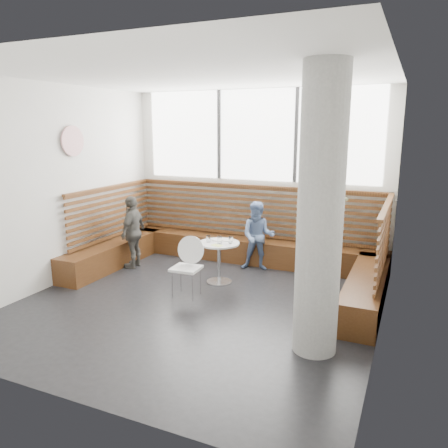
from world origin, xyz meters
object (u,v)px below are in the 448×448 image
at_px(concrete_column, 320,214).
at_px(adult_man, 325,238).
at_px(cafe_chair, 188,262).
at_px(child_left, 133,232).
at_px(child_back, 258,236).
at_px(cafe_table, 219,254).

xyz_separation_m(concrete_column, adult_man, (-0.29, 1.95, -0.76)).
distance_m(cafe_chair, child_left, 1.76).
bearing_deg(concrete_column, child_back, 122.37).
xyz_separation_m(concrete_column, child_back, (-1.58, 2.49, -0.98)).
distance_m(cafe_table, child_left, 1.79).
xyz_separation_m(adult_man, child_left, (-3.41, -0.24, -0.18)).
distance_m(cafe_table, child_back, 0.98).
bearing_deg(adult_man, cafe_chair, 117.80).
relative_size(cafe_table, cafe_chair, 0.76).
bearing_deg(cafe_table, concrete_column, -39.41).
bearing_deg(cafe_chair, concrete_column, -26.54).
height_order(adult_man, child_back, adult_man).
distance_m(concrete_column, cafe_table, 2.74).
distance_m(concrete_column, cafe_chair, 2.56).
xyz_separation_m(child_back, child_left, (-2.13, -0.78, 0.04)).
xyz_separation_m(cafe_table, child_left, (-1.77, 0.13, 0.17)).
distance_m(cafe_chair, adult_man, 2.14).
height_order(concrete_column, child_back, concrete_column).
distance_m(child_back, child_left, 2.27).
relative_size(concrete_column, child_left, 2.42).
relative_size(cafe_chair, adult_man, 0.53).
xyz_separation_m(cafe_table, cafe_chair, (-0.21, -0.67, 0.04)).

